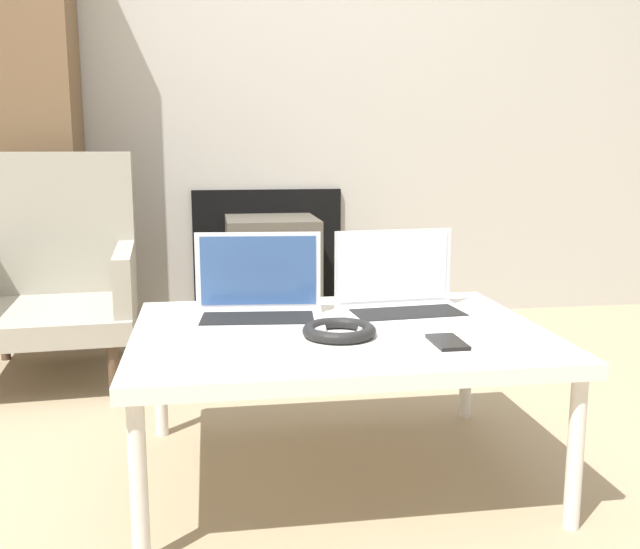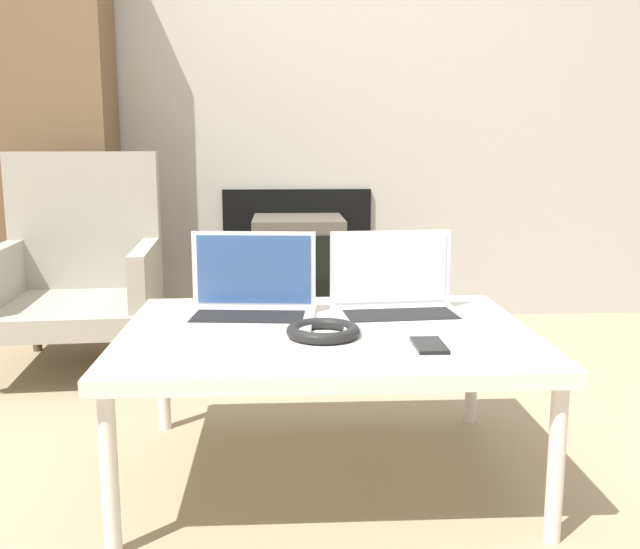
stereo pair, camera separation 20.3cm
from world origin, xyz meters
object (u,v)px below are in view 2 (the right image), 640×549
laptop_left (250,302)px  phone (429,345)px  laptop_right (397,300)px  armchair (80,265)px  tv (298,274)px  headphones (323,331)px

laptop_left → phone: size_ratio=2.84×
laptop_right → phone: size_ratio=2.81×
laptop_left → phone: (0.41, -0.29, -0.04)m
phone → armchair: 1.64m
laptop_right → phone: (0.03, -0.29, -0.04)m
laptop_right → tv: size_ratio=0.68×
armchair → headphones: bearing=-55.7°
laptop_left → headphones: size_ratio=2.03×
headphones → phone: headphones is taller
laptop_right → laptop_left: bearing=175.4°
headphones → tv: bearing=90.8°
laptop_right → headphones: laptop_right is taller
phone → laptop_right: bearing=95.4°
armchair → laptop_left: bearing=-57.0°
tv → armchair: (-0.85, -0.45, 0.12)m
phone → armchair: bearing=132.4°
headphones → phone: 0.25m
laptop_right → armchair: 1.42m
laptop_right → armchair: size_ratio=0.43×
laptop_left → headphones: 0.26m
phone → tv: (-0.25, 1.65, -0.13)m
laptop_left → tv: laptop_left is taller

